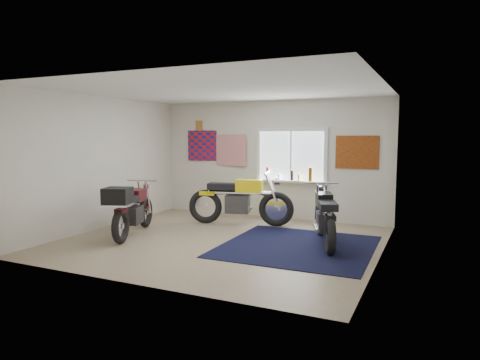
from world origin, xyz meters
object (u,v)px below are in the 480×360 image
at_px(yellow_triumph, 240,201).
at_px(black_chrome_bike, 325,218).
at_px(navy_rug, 298,246).
at_px(maroon_tourer, 131,209).

xyz_separation_m(yellow_triumph, black_chrome_bike, (2.04, -0.86, -0.05)).
height_order(navy_rug, maroon_tourer, maroon_tourer).
xyz_separation_m(black_chrome_bike, maroon_tourer, (-3.45, -0.99, 0.07)).
height_order(navy_rug, yellow_triumph, yellow_triumph).
distance_m(navy_rug, maroon_tourer, 3.18).
bearing_deg(black_chrome_bike, maroon_tourer, 85.47).
xyz_separation_m(yellow_triumph, maroon_tourer, (-1.40, -1.85, 0.02)).
relative_size(navy_rug, yellow_triumph, 1.15).
bearing_deg(maroon_tourer, navy_rug, -97.70).
bearing_deg(yellow_triumph, black_chrome_bike, -35.68).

